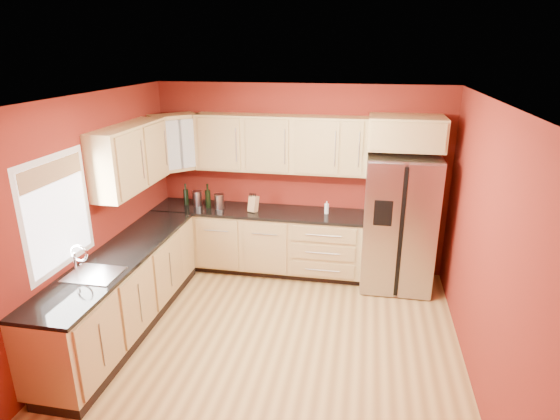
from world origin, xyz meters
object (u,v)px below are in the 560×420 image
knife_block (253,204)px  soap_dispenser (327,207)px  canister_left (219,201)px  wine_bottle_a (186,194)px  refrigerator (399,223)px

knife_block → soap_dispenser: (0.99, 0.10, -0.02)m
canister_left → wine_bottle_a: 0.53m
knife_block → refrigerator: bearing=21.7°
refrigerator → wine_bottle_a: bearing=178.0°
refrigerator → wine_bottle_a: size_ratio=5.76×
soap_dispenser → wine_bottle_a: bearing=179.7°
canister_left → soap_dispenser: bearing=2.9°
refrigerator → canister_left: (-2.43, 0.02, 0.14)m
refrigerator → knife_block: 1.94m
knife_block → soap_dispenser: bearing=27.3°
canister_left → wine_bottle_a: bearing=170.7°
wine_bottle_a → soap_dispenser: bearing=-0.3°
wine_bottle_a → knife_block: 1.02m
wine_bottle_a → knife_block: bearing=-6.1°
refrigerator → knife_block: (-1.94, -0.00, 0.14)m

